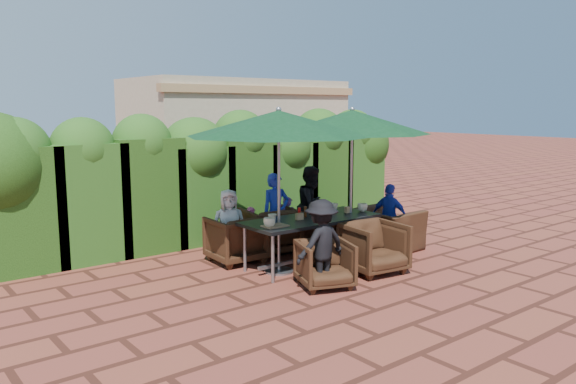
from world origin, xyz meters
TOP-DOWN VIEW (x-y plane):
  - ground at (0.00, 0.00)m, footprint 80.00×80.00m
  - dining_table at (0.12, -0.22)m, footprint 2.22×0.90m
  - umbrella_left at (-0.51, -0.21)m, footprint 2.75×2.75m
  - umbrella_right at (0.92, -0.27)m, footprint 2.50×2.50m
  - chair_far_left at (-0.70, 0.66)m, footprint 0.84×0.79m
  - chair_far_mid at (0.04, 0.75)m, footprint 0.98×0.94m
  - chair_far_right at (0.90, 0.62)m, footprint 0.85×0.82m
  - chair_near_left at (-0.44, -1.16)m, footprint 0.88×0.85m
  - chair_near_right at (0.60, -1.10)m, footprint 0.91×0.86m
  - chair_end_right at (1.81, -0.27)m, footprint 0.74×1.10m
  - adult_far_left at (-0.77, 0.75)m, footprint 0.66×0.54m
  - adult_far_mid at (0.19, 0.78)m, footprint 0.55×0.48m
  - adult_far_right at (0.98, 0.75)m, footprint 0.79×0.63m
  - adult_near_left at (-0.51, -1.15)m, footprint 0.79×0.37m
  - adult_end_right at (1.84, -0.31)m, footprint 0.51×0.74m
  - child_left at (-0.23, 0.89)m, footprint 0.34×0.30m
  - child_right at (0.49, 0.82)m, footprint 0.38×0.34m
  - pedestrian_a at (1.46, 4.33)m, footprint 1.63×1.03m
  - pedestrian_b at (2.73, 4.26)m, footprint 0.89×0.73m
  - pedestrian_c at (3.25, 4.24)m, footprint 1.15×0.86m
  - cup_a at (-0.79, -0.35)m, footprint 0.18×0.18m
  - cup_b at (-0.55, -0.10)m, footprint 0.13×0.13m
  - cup_c at (0.21, -0.44)m, footprint 0.18×0.18m
  - cup_d at (0.72, -0.08)m, footprint 0.15×0.15m
  - cup_e at (1.14, -0.33)m, footprint 0.17×0.17m
  - ketchup_bottle at (-0.04, -0.12)m, footprint 0.04×0.04m
  - sauce_bottle at (0.10, -0.11)m, footprint 0.04×0.04m
  - serving_tray at (-0.69, -0.36)m, footprint 0.35×0.25m
  - number_block_left at (-0.11, -0.21)m, footprint 0.12×0.06m
  - number_block_right at (0.89, -0.25)m, footprint 0.12×0.06m
  - hedge_wall at (-0.09, 2.32)m, footprint 9.10×1.60m
  - building at (3.50, 6.99)m, footprint 6.20×3.08m

SIDE VIEW (x-z plane):
  - ground at x=0.00m, z-range 0.00..0.00m
  - chair_near_left at x=-0.44m, z-range 0.00..0.71m
  - chair_far_right at x=0.90m, z-range 0.00..0.71m
  - child_left at x=-0.23m, z-range 0.00..0.81m
  - chair_far_left at x=-0.70m, z-range 0.00..0.82m
  - chair_near_right at x=0.60m, z-range 0.00..0.83m
  - chair_far_mid at x=0.04m, z-range 0.00..0.86m
  - child_right at x=0.49m, z-range 0.00..0.91m
  - chair_end_right at x=1.81m, z-range 0.00..0.93m
  - adult_end_right at x=1.84m, z-range 0.00..1.14m
  - adult_far_left at x=-0.77m, z-range 0.00..1.17m
  - adult_near_left at x=-0.51m, z-range 0.00..1.23m
  - dining_table at x=0.12m, z-range 0.30..1.05m
  - adult_far_mid at x=0.19m, z-range 0.00..1.35m
  - adult_far_right at x=0.98m, z-range 0.00..1.42m
  - serving_tray at x=-0.69m, z-range 0.75..0.77m
  - pedestrian_b at x=2.73m, z-range 0.00..1.59m
  - number_block_left at x=-0.11m, z-range 0.75..0.85m
  - number_block_right at x=0.89m, z-range 0.75..0.85m
  - cup_b at x=-0.55m, z-range 0.75..0.87m
  - pedestrian_c at x=3.25m, z-range 0.00..1.63m
  - cup_e at x=1.14m, z-range 0.75..0.88m
  - cup_c at x=0.21m, z-range 0.75..0.89m
  - cup_a at x=-0.79m, z-range 0.75..0.89m
  - cup_d at x=0.72m, z-range 0.75..0.90m
  - pedestrian_a at x=1.46m, z-range 0.00..1.65m
  - ketchup_bottle at x=-0.04m, z-range 0.75..0.92m
  - sauce_bottle at x=0.10m, z-range 0.75..0.92m
  - hedge_wall at x=-0.09m, z-range 0.13..2.55m
  - building at x=3.50m, z-range 0.01..3.21m
  - umbrella_right at x=0.92m, z-range 0.98..3.44m
  - umbrella_left at x=-0.51m, z-range 0.98..3.44m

